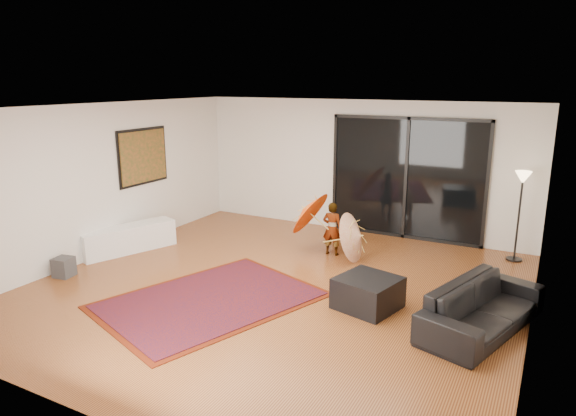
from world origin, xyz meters
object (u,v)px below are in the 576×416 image
Objects in this scene: media_console at (128,239)px; ottoman at (368,293)px; child at (332,229)px; sofa at (482,307)px.

media_console reaches higher than ottoman.
child is at bearing 45.39° from media_console.
sofa reaches higher than ottoman.
ottoman is at bearing 120.52° from child.
ottoman is 0.79× the size of child.
sofa reaches higher than media_console.
sofa is at bearing 142.56° from child.
ottoman is 2.28m from child.
media_console is 6.20m from sofa.
child is (3.39, 1.59, 0.24)m from media_console.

